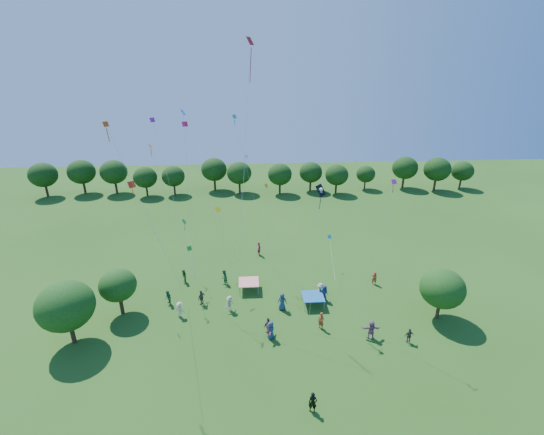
{
  "coord_description": "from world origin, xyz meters",
  "views": [
    {
      "loc": [
        -1.95,
        -14.93,
        22.65
      ],
      "look_at": [
        0.0,
        14.0,
        11.0
      ],
      "focal_mm": 24.0,
      "sensor_mm": 36.0,
      "label": 1
    }
  ],
  "objects_px": {
    "near_tree_north": "(118,285)",
    "pirate_kite": "(321,193)",
    "near_tree_east": "(442,289)",
    "tent_red_stripe": "(249,282)",
    "man_in_black": "(313,403)",
    "near_tree_west": "(66,306)",
    "red_high_kite": "(248,93)",
    "tent_blue": "(313,296)"
  },
  "relations": [
    {
      "from": "pirate_kite",
      "to": "red_high_kite",
      "type": "relative_size",
      "value": 0.49
    },
    {
      "from": "near_tree_north",
      "to": "tent_red_stripe",
      "type": "distance_m",
      "value": 13.38
    },
    {
      "from": "tent_blue",
      "to": "pirate_kite",
      "type": "distance_m",
      "value": 11.41
    },
    {
      "from": "near_tree_west",
      "to": "near_tree_east",
      "type": "relative_size",
      "value": 1.15
    },
    {
      "from": "tent_blue",
      "to": "red_high_kite",
      "type": "bearing_deg",
      "value": 155.23
    },
    {
      "from": "near_tree_north",
      "to": "man_in_black",
      "type": "xyz_separation_m",
      "value": [
        17.17,
        -12.62,
        -2.45
      ]
    },
    {
      "from": "near_tree_east",
      "to": "red_high_kite",
      "type": "distance_m",
      "value": 25.9
    },
    {
      "from": "near_tree_east",
      "to": "tent_red_stripe",
      "type": "distance_m",
      "value": 19.67
    },
    {
      "from": "near_tree_west",
      "to": "man_in_black",
      "type": "bearing_deg",
      "value": -22.95
    },
    {
      "from": "man_in_black",
      "to": "tent_blue",
      "type": "bearing_deg",
      "value": 92.82
    },
    {
      "from": "tent_red_stripe",
      "to": "man_in_black",
      "type": "height_order",
      "value": "man_in_black"
    },
    {
      "from": "red_high_kite",
      "to": "tent_blue",
      "type": "bearing_deg",
      "value": -24.77
    },
    {
      "from": "near_tree_west",
      "to": "man_in_black",
      "type": "height_order",
      "value": "near_tree_west"
    },
    {
      "from": "tent_blue",
      "to": "red_high_kite",
      "type": "distance_m",
      "value": 21.03
    },
    {
      "from": "near_tree_north",
      "to": "near_tree_east",
      "type": "xyz_separation_m",
      "value": [
        31.29,
        -2.85,
        0.09
      ]
    },
    {
      "from": "tent_blue",
      "to": "man_in_black",
      "type": "relative_size",
      "value": 1.32
    },
    {
      "from": "near_tree_north",
      "to": "red_high_kite",
      "type": "height_order",
      "value": "red_high_kite"
    },
    {
      "from": "tent_blue",
      "to": "pirate_kite",
      "type": "relative_size",
      "value": 0.19
    },
    {
      "from": "near_tree_east",
      "to": "pirate_kite",
      "type": "distance_m",
      "value": 15.06
    },
    {
      "from": "near_tree_east",
      "to": "tent_red_stripe",
      "type": "bearing_deg",
      "value": 161.59
    },
    {
      "from": "near_tree_north",
      "to": "near_tree_east",
      "type": "distance_m",
      "value": 31.42
    },
    {
      "from": "tent_red_stripe",
      "to": "man_in_black",
      "type": "xyz_separation_m",
      "value": [
        4.41,
        -15.94,
        -0.2
      ]
    },
    {
      "from": "red_high_kite",
      "to": "man_in_black",
      "type": "bearing_deg",
      "value": -75.55
    },
    {
      "from": "tent_red_stripe",
      "to": "tent_blue",
      "type": "bearing_deg",
      "value": -25.85
    },
    {
      "from": "near_tree_west",
      "to": "pirate_kite",
      "type": "height_order",
      "value": "pirate_kite"
    },
    {
      "from": "near_tree_east",
      "to": "red_high_kite",
      "type": "height_order",
      "value": "red_high_kite"
    },
    {
      "from": "near_tree_east",
      "to": "tent_red_stripe",
      "type": "xyz_separation_m",
      "value": [
        -18.53,
        6.17,
        -2.34
      ]
    },
    {
      "from": "near_tree_north",
      "to": "red_high_kite",
      "type": "xyz_separation_m",
      "value": [
        13.15,
        2.99,
        17.63
      ]
    },
    {
      "from": "near_tree_east",
      "to": "tent_red_stripe",
      "type": "height_order",
      "value": "near_tree_east"
    },
    {
      "from": "near_tree_north",
      "to": "pirate_kite",
      "type": "xyz_separation_m",
      "value": [
        19.51,
        -0.42,
        9.15
      ]
    },
    {
      "from": "near_tree_east",
      "to": "near_tree_west",
      "type": "bearing_deg",
      "value": -177.95
    },
    {
      "from": "near_tree_north",
      "to": "tent_blue",
      "type": "height_order",
      "value": "near_tree_north"
    },
    {
      "from": "near_tree_north",
      "to": "red_high_kite",
      "type": "distance_m",
      "value": 22.2
    },
    {
      "from": "near_tree_north",
      "to": "tent_blue",
      "type": "relative_size",
      "value": 2.23
    },
    {
      "from": "near_tree_north",
      "to": "near_tree_west",
      "type": "bearing_deg",
      "value": -126.38
    },
    {
      "from": "near_tree_west",
      "to": "red_high_kite",
      "type": "height_order",
      "value": "red_high_kite"
    },
    {
      "from": "pirate_kite",
      "to": "near_tree_north",
      "type": "bearing_deg",
      "value": 178.78
    },
    {
      "from": "red_high_kite",
      "to": "pirate_kite",
      "type": "bearing_deg",
      "value": -28.19
    },
    {
      "from": "near_tree_west",
      "to": "tent_red_stripe",
      "type": "distance_m",
      "value": 17.65
    },
    {
      "from": "near_tree_west",
      "to": "red_high_kite",
      "type": "distance_m",
      "value": 24.49
    },
    {
      "from": "near_tree_east",
      "to": "red_high_kite",
      "type": "relative_size",
      "value": 0.22
    },
    {
      "from": "near_tree_west",
      "to": "near_tree_north",
      "type": "relative_size",
      "value": 1.24
    }
  ]
}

